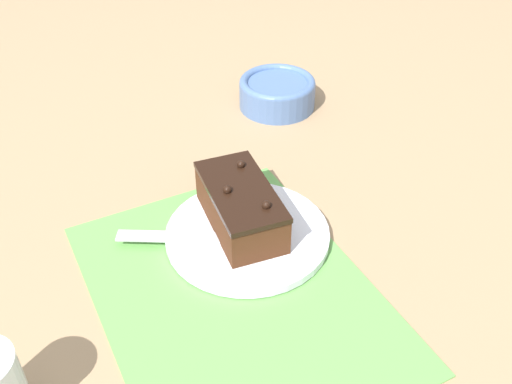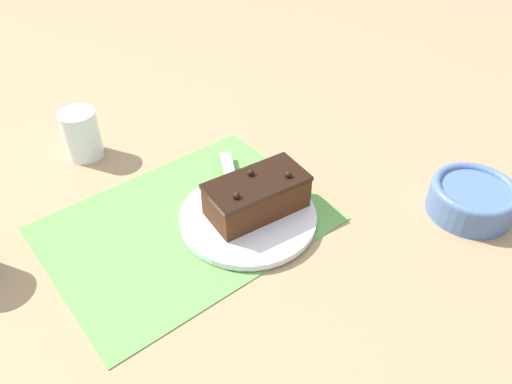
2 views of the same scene
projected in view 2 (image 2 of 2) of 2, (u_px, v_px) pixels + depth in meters
ground_plane at (186, 224)px, 0.86m from camera, size 3.00×3.00×0.00m
placemat_woven at (186, 223)px, 0.86m from camera, size 0.46×0.34×0.00m
cake_plate at (248, 217)px, 0.86m from camera, size 0.24×0.24×0.01m
chocolate_cake at (257, 195)px, 0.85m from camera, size 0.18×0.10×0.07m
serving_knife at (235, 200)px, 0.88m from camera, size 0.13×0.20×0.01m
drinking_glass at (81, 134)px, 0.99m from camera, size 0.07×0.07×0.10m
small_bowl at (472, 198)px, 0.87m from camera, size 0.15×0.15×0.06m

